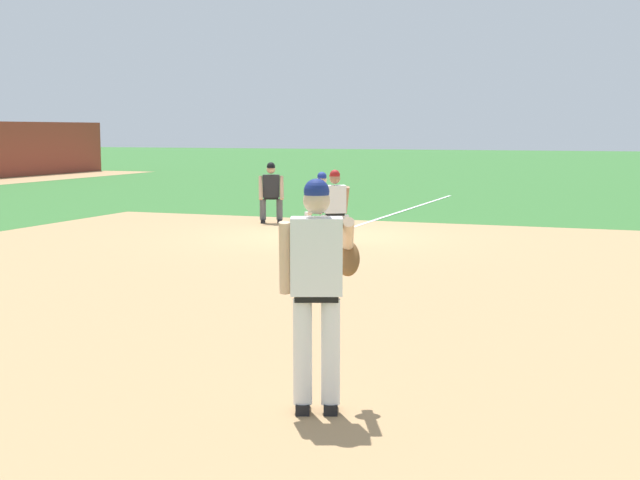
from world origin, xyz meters
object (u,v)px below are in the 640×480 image
object	(u,v)px
baseball	(334,257)
umpire	(271,190)
first_base_bag	(323,235)
baserunner	(335,204)
first_baseman	(323,200)
pitcher	(319,281)

from	to	relation	value
baseball	umpire	xyz separation A→B (m)	(5.08, 3.41, 0.76)
first_base_bag	baserunner	xyz separation A→B (m)	(-1.03, -0.63, 0.75)
baseball	first_baseman	size ratio (longest dim) A/B	0.06
first_baseman	baserunner	size ratio (longest dim) A/B	0.92
umpire	baserunner	bearing A→B (deg)	-139.52
baseball	baserunner	bearing A→B (deg)	19.34
pitcher	baserunner	size ratio (longest dim) A/B	1.27
pitcher	umpire	bearing A→B (deg)	25.09
baseball	baserunner	size ratio (longest dim) A/B	0.05
baseball	pitcher	distance (m)	8.52
first_base_bag	umpire	bearing A→B (deg)	44.06
baseball	first_baseman	bearing A→B (deg)	23.50
baserunner	umpire	world-z (taller)	same
baseball	umpire	world-z (taller)	umpire
first_baseman	baserunner	bearing A→B (deg)	-151.62
baserunner	pitcher	bearing A→B (deg)	-161.16
first_base_bag	baserunner	distance (m)	1.42
baserunner	first_base_bag	bearing A→B (deg)	31.28
baseball	first_baseman	distance (m)	3.65
first_baseman	umpire	size ratio (longest dim) A/B	0.92
first_base_bag	baserunner	bearing A→B (deg)	-148.72
first_baseman	baserunner	world-z (taller)	baserunner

